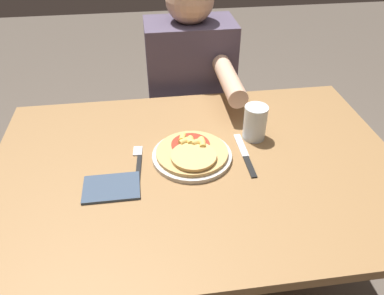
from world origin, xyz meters
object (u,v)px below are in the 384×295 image
dining_table (197,190)px  person_diner (191,90)px  plate (192,156)px  knife (245,155)px  fork (138,161)px  drinking_glass (255,122)px  pizza (192,152)px

dining_table → person_diner: (0.06, 0.61, 0.04)m
plate → knife: plate is taller
fork → drinking_glass: 0.40m
plate → fork: plate is taller
drinking_glass → person_diner: bearing=106.6°
fork → knife: same height
knife → dining_table: bearing=-172.4°
dining_table → plate: (-0.01, 0.04, 0.11)m
dining_table → pizza: (-0.01, 0.03, 0.13)m
fork → plate: bearing=-1.0°
pizza → person_diner: (0.07, 0.57, -0.10)m
fork → person_diner: person_diner is taller
plate → drinking_glass: bearing=20.4°
fork → pizza: bearing=-1.9°
knife → drinking_glass: 0.12m
fork → knife: bearing=-3.0°
pizza → fork: 0.17m
dining_table → pizza: bearing=110.4°
knife → drinking_glass: drinking_glass is taller
pizza → drinking_glass: bearing=21.1°
plate → drinking_glass: 0.24m
pizza → fork: (-0.17, 0.01, -0.02)m
plate → fork: (-0.17, 0.00, -0.00)m
drinking_glass → person_diner: person_diner is taller
dining_table → fork: bearing=168.0°
dining_table → plate: 0.12m
pizza → fork: pizza is taller
knife → person_diner: person_diner is taller
dining_table → drinking_glass: 0.29m
plate → pizza: (0.00, -0.00, 0.02)m
plate → knife: (0.17, -0.01, -0.00)m
dining_table → person_diner: person_diner is taller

